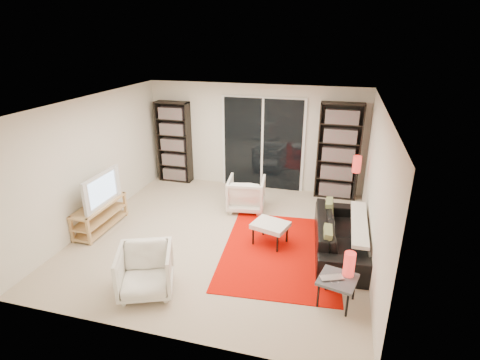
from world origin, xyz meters
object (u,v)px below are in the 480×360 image
(bookshelf_right, at_px, (339,152))
(armchair_front, at_px, (145,271))
(bookshelf_left, at_px, (174,142))
(tv_stand, at_px, (100,215))
(sofa, at_px, (341,235))
(armchair_back, at_px, (246,194))
(floor_lamp, at_px, (356,171))
(side_table, at_px, (338,281))
(ottoman, at_px, (270,226))

(bookshelf_right, height_order, armchair_front, bookshelf_right)
(bookshelf_left, bearing_deg, tv_stand, -97.27)
(sofa, relative_size, armchair_back, 2.71)
(bookshelf_left, height_order, armchair_front, bookshelf_left)
(bookshelf_left, height_order, armchair_back, bookshelf_left)
(armchair_back, bearing_deg, armchair_front, 69.40)
(bookshelf_left, xyz_separation_m, floor_lamp, (4.21, -0.75, -0.07))
(sofa, height_order, armchair_front, armchair_front)
(bookshelf_right, height_order, floor_lamp, bookshelf_right)
(bookshelf_right, distance_m, armchair_back, 2.21)
(sofa, xyz_separation_m, floor_lamp, (0.21, 1.53, 0.61))
(armchair_back, bearing_deg, tv_stand, 24.45)
(side_table, bearing_deg, tv_stand, 166.89)
(armchair_front, relative_size, ottoman, 1.09)
(tv_stand, bearing_deg, sofa, 4.83)
(tv_stand, height_order, ottoman, tv_stand)
(bookshelf_left, height_order, floor_lamp, bookshelf_left)
(armchair_back, distance_m, side_table, 3.15)
(floor_lamp, bearing_deg, bookshelf_left, 169.88)
(sofa, distance_m, floor_lamp, 1.66)
(floor_lamp, bearing_deg, sofa, -97.66)
(tv_stand, xyz_separation_m, side_table, (4.33, -1.01, 0.09))
(sofa, distance_m, armchair_back, 2.23)
(side_table, relative_size, floor_lamp, 0.48)
(armchair_front, xyz_separation_m, floor_lamp, (2.82, 3.36, 0.57))
(ottoman, distance_m, floor_lamp, 2.20)
(bookshelf_right, relative_size, floor_lamp, 1.73)
(armchair_back, distance_m, armchair_front, 3.05)
(bookshelf_left, distance_m, side_table, 5.45)
(bookshelf_left, xyz_separation_m, armchair_back, (2.09, -1.14, -0.63))
(armchair_back, xyz_separation_m, armchair_front, (-0.70, -2.97, -0.00))
(tv_stand, distance_m, armchair_front, 2.27)
(sofa, bearing_deg, side_table, 174.21)
(side_table, bearing_deg, armchair_back, 127.02)
(tv_stand, bearing_deg, ottoman, 5.01)
(ottoman, bearing_deg, side_table, -48.08)
(tv_stand, distance_m, side_table, 4.45)
(armchair_front, relative_size, side_table, 1.30)
(armchair_front, distance_m, ottoman, 2.26)
(armchair_front, distance_m, side_table, 2.63)
(bookshelf_right, xyz_separation_m, sofa, (0.16, -2.28, -0.75))
(tv_stand, relative_size, side_table, 2.15)
(tv_stand, bearing_deg, side_table, -13.11)
(sofa, relative_size, side_table, 3.55)
(sofa, bearing_deg, bookshelf_right, -1.10)
(bookshelf_left, xyz_separation_m, armchair_front, (1.40, -4.11, -0.63))
(armchair_back, distance_m, ottoman, 1.44)
(armchair_front, bearing_deg, armchair_back, 54.96)
(side_table, bearing_deg, ottoman, 131.92)
(tv_stand, distance_m, sofa, 4.36)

